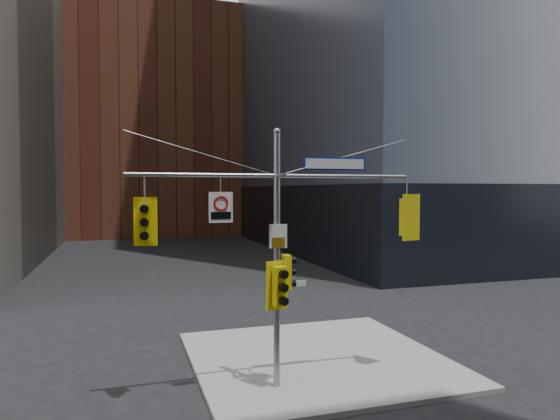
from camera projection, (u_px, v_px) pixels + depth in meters
sidewalk_corner at (317, 358)px, 16.37m from camera, size 8.00×8.00×0.15m
podium_ne at (451, 216)px, 50.79m from camera, size 36.40×36.40×6.00m
brick_midrise at (152, 127)px, 66.62m from camera, size 26.00×20.00×28.00m
signal_assembly at (277, 233)px, 13.68m from camera, size 8.00×0.80×7.30m
traffic_light_west_arm at (145, 222)px, 12.61m from camera, size 0.60×0.51×1.25m
traffic_light_east_arm at (407, 217)px, 14.90m from camera, size 0.65×0.59×1.38m
traffic_light_pole_side at (288, 272)px, 13.82m from camera, size 0.38×0.32×0.96m
traffic_light_pole_front at (280, 286)px, 13.48m from camera, size 0.63×0.57×1.34m
street_sign_blade at (335, 164)px, 14.12m from camera, size 1.87×0.11×0.36m
regulatory_sign_arm at (221, 206)px, 13.15m from camera, size 0.65×0.11×0.81m
regulatory_sign_pole at (278, 237)px, 13.57m from camera, size 0.50×0.05×0.66m
street_blade_ew at (292, 284)px, 13.88m from camera, size 0.83×0.05×0.17m
street_blade_ns at (272, 290)px, 14.18m from camera, size 0.04×0.76×0.15m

